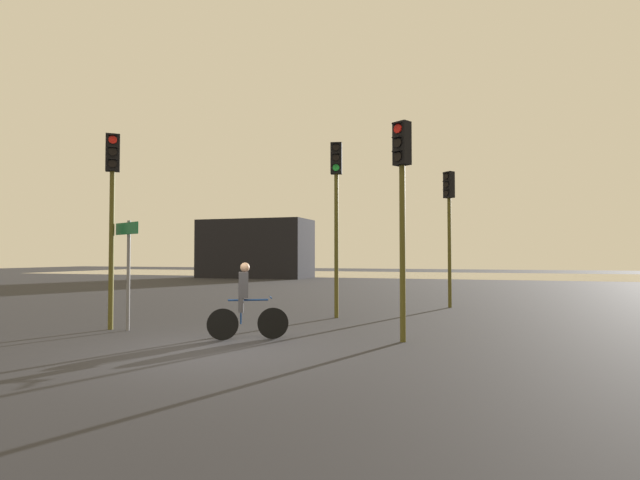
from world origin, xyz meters
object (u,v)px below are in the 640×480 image
object	(u,v)px
distant_building	(255,249)
traffic_light_far_right	(449,213)
traffic_light_center	(336,197)
traffic_light_near_left	(112,194)
direction_sign_post	(128,259)
cyclist	(245,301)
traffic_light_near_right	(402,189)

from	to	relation	value
distant_building	traffic_light_far_right	bearing A→B (deg)	-49.40
traffic_light_center	traffic_light_far_right	distance (m)	4.85
traffic_light_near_left	distant_building	bearing A→B (deg)	-110.85
distant_building	traffic_light_center	distance (m)	26.77
traffic_light_center	direction_sign_post	xyz separation A→B (m)	(-4.01, -3.88, -1.75)
cyclist	traffic_light_far_right	bearing A→B (deg)	127.96
traffic_light_near_left	direction_sign_post	bearing A→B (deg)	137.58
traffic_light_near_left	traffic_light_far_right	distance (m)	10.71
traffic_light_center	cyclist	bearing A→B (deg)	66.58
traffic_light_far_right	traffic_light_near_right	bearing A→B (deg)	123.74
traffic_light_center	cyclist	size ratio (longest dim) A/B	3.10
distant_building	traffic_light_near_right	xyz separation A→B (m)	(15.95, -26.47, 0.81)
traffic_light_far_right	direction_sign_post	bearing A→B (deg)	85.96
distant_building	traffic_light_near_right	world-z (taller)	distant_building
traffic_light_near_left	traffic_light_near_right	world-z (taller)	traffic_light_near_left
traffic_light_near_left	traffic_light_far_right	xyz separation A→B (m)	(7.40, 7.74, -0.03)
distant_building	traffic_light_center	bearing A→B (deg)	-59.58
traffic_light_center	traffic_light_far_right	bearing A→B (deg)	-139.17
direction_sign_post	cyclist	xyz separation A→B (m)	(3.21, -0.27, -0.88)
traffic_light_near_right	cyclist	distance (m)	4.03
direction_sign_post	cyclist	world-z (taller)	direction_sign_post
traffic_light_center	direction_sign_post	bearing A→B (deg)	31.54
distant_building	cyclist	size ratio (longest dim) A/B	5.46
traffic_light_center	traffic_light_far_right	world-z (taller)	traffic_light_center
distant_building	cyclist	distance (m)	30.09
traffic_light_near_right	direction_sign_post	distance (m)	6.60
traffic_light_center	traffic_light_near_left	bearing A→B (deg)	28.02
traffic_light_near_right	traffic_light_near_left	bearing A→B (deg)	34.09
traffic_light_far_right	cyclist	distance (m)	9.17
traffic_light_far_right	cyclist	xyz separation A→B (m)	(-3.69, -8.04, -2.40)
traffic_light_far_right	cyclist	world-z (taller)	traffic_light_far_right
distant_building	direction_sign_post	size ratio (longest dim) A/B	3.40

